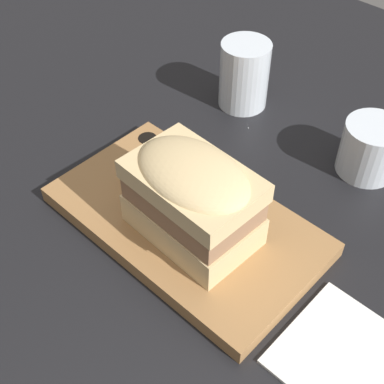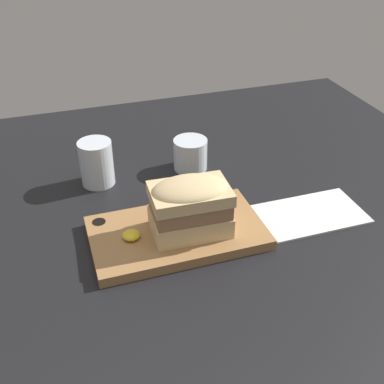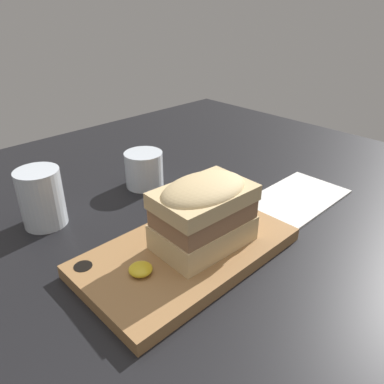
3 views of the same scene
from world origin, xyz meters
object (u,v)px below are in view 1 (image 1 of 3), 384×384
Objects in this scene: serving_board at (185,220)px; water_glass at (244,79)px; sandwich at (193,196)px; wine_glass at (370,150)px.

serving_board is 26.26cm from water_glass.
serving_board is at bearing 153.41° from sandwich.
wine_glass is at bearing 66.19° from serving_board.
water_glass is 21.21cm from wine_glass.
wine_glass is (8.04, 24.65, -4.49)cm from sandwich.
serving_board is 25.77cm from wine_glass.
water_glass is at bearing 114.55° from serving_board.
serving_board is 7.22cm from sandwich.
sandwich is 26.32cm from wine_glass.
water_glass is (-10.82, 23.69, 3.32)cm from serving_board.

